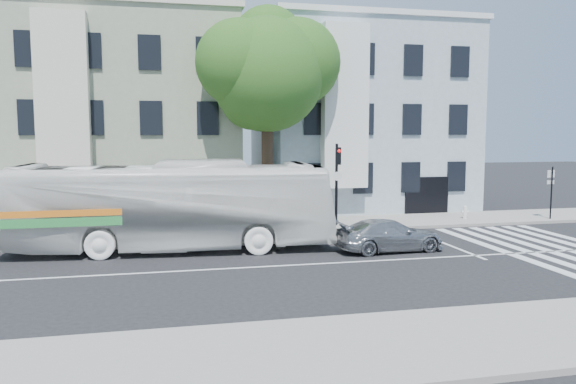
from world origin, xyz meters
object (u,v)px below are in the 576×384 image
object	(u,v)px
bus	(170,206)
fire_hydrant	(465,212)
traffic_signal	(337,174)
sedan	(389,235)

from	to	relation	value
bus	fire_hydrant	world-z (taller)	bus
traffic_signal	sedan	bearing A→B (deg)	-64.25
bus	traffic_signal	world-z (taller)	traffic_signal
fire_hydrant	bus	bearing A→B (deg)	-164.92
traffic_signal	fire_hydrant	xyz separation A→B (m)	(7.31, 0.63, -2.18)
bus	traffic_signal	xyz separation A→B (m)	(8.04, 3.51, 0.88)
sedan	traffic_signal	xyz separation A→B (m)	(-0.43, 5.54, 2.05)
sedan	fire_hydrant	world-z (taller)	sedan
traffic_signal	fire_hydrant	bearing A→B (deg)	26.26
bus	traffic_signal	distance (m)	8.82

